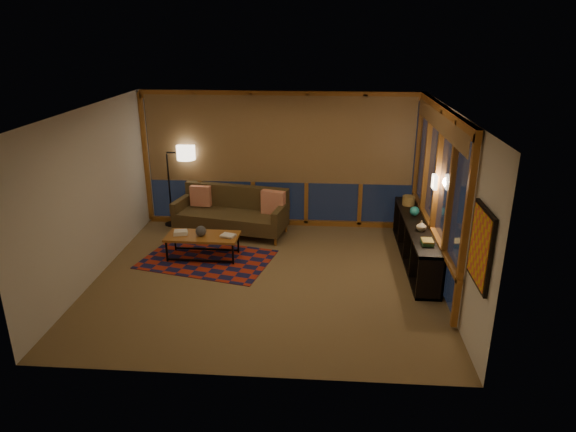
# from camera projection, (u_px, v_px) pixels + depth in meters

# --- Properties ---
(floor) EXTENTS (5.50, 5.00, 0.01)m
(floor) POSITION_uv_depth(u_px,v_px,m) (266.00, 278.00, 8.32)
(floor) COLOR olive
(floor) RESTS_ON ground
(ceiling) EXTENTS (5.50, 5.00, 0.01)m
(ceiling) POSITION_uv_depth(u_px,v_px,m) (264.00, 110.00, 7.38)
(ceiling) COLOR silver
(ceiling) RESTS_ON walls
(walls) EXTENTS (5.51, 5.01, 2.70)m
(walls) POSITION_uv_depth(u_px,v_px,m) (265.00, 199.00, 7.85)
(walls) COLOR silver
(walls) RESTS_ON floor
(window_wall_back) EXTENTS (5.30, 0.16, 2.60)m
(window_wall_back) POSITION_uv_depth(u_px,v_px,m) (279.00, 161.00, 10.12)
(window_wall_back) COLOR #996224
(window_wall_back) RESTS_ON walls
(window_wall_right) EXTENTS (0.16, 3.70, 2.60)m
(window_wall_right) POSITION_uv_depth(u_px,v_px,m) (435.00, 191.00, 8.22)
(window_wall_right) COLOR #996224
(window_wall_right) RESTS_ON walls
(wall_art) EXTENTS (0.06, 0.74, 0.94)m
(wall_art) POSITION_uv_depth(u_px,v_px,m) (480.00, 247.00, 5.90)
(wall_art) COLOR #DD4F29
(wall_art) RESTS_ON walls
(wall_sconce) EXTENTS (0.12, 0.18, 0.22)m
(wall_sconce) POSITION_uv_depth(u_px,v_px,m) (435.00, 182.00, 8.02)
(wall_sconce) COLOR #F2E0BF
(wall_sconce) RESTS_ON walls
(sofa) EXTENTS (2.27, 1.27, 0.88)m
(sofa) POSITION_uv_depth(u_px,v_px,m) (231.00, 212.00, 9.99)
(sofa) COLOR #44371E
(sofa) RESTS_ON floor
(pillow_left) EXTENTS (0.42, 0.18, 0.41)m
(pillow_left) POSITION_uv_depth(u_px,v_px,m) (201.00, 197.00, 10.23)
(pillow_left) COLOR red
(pillow_left) RESTS_ON sofa
(pillow_right) EXTENTS (0.49, 0.28, 0.46)m
(pillow_right) POSITION_uv_depth(u_px,v_px,m) (273.00, 202.00, 9.83)
(pillow_right) COLOR red
(pillow_right) RESTS_ON sofa
(area_rug) EXTENTS (2.43, 1.89, 0.01)m
(area_rug) POSITION_uv_depth(u_px,v_px,m) (207.00, 259.00, 8.98)
(area_rug) COLOR #A32715
(area_rug) RESTS_ON floor
(coffee_table) EXTENTS (1.27, 0.61, 0.42)m
(coffee_table) POSITION_uv_depth(u_px,v_px,m) (203.00, 246.00, 9.00)
(coffee_table) COLOR #996224
(coffee_table) RESTS_ON floor
(book_stack_a) EXTENTS (0.24, 0.21, 0.06)m
(book_stack_a) POSITION_uv_depth(u_px,v_px,m) (181.00, 233.00, 8.95)
(book_stack_a) COLOR white
(book_stack_a) RESTS_ON coffee_table
(book_stack_b) EXTENTS (0.31, 0.27, 0.05)m
(book_stack_b) POSITION_uv_depth(u_px,v_px,m) (228.00, 235.00, 8.85)
(book_stack_b) COLOR white
(book_stack_b) RESTS_ON coffee_table
(ceramic_pot) EXTENTS (0.24, 0.24, 0.19)m
(ceramic_pot) POSITION_uv_depth(u_px,v_px,m) (201.00, 231.00, 8.87)
(ceramic_pot) COLOR black
(ceramic_pot) RESTS_ON coffee_table
(floor_lamp) EXTENTS (0.57, 0.39, 1.66)m
(floor_lamp) POSITION_uv_depth(u_px,v_px,m) (169.00, 186.00, 10.30)
(floor_lamp) COLOR black
(floor_lamp) RESTS_ON floor
(bookshelf) EXTENTS (0.40, 2.84, 0.71)m
(bookshelf) POSITION_uv_depth(u_px,v_px,m) (416.00, 242.00, 8.81)
(bookshelf) COLOR black
(bookshelf) RESTS_ON floor
(basket) EXTENTS (0.28, 0.28, 0.17)m
(basket) POSITION_uv_depth(u_px,v_px,m) (409.00, 201.00, 9.54)
(basket) COLOR olive
(basket) RESTS_ON bookshelf
(teal_bowl) EXTENTS (0.18, 0.18, 0.17)m
(teal_bowl) POSITION_uv_depth(u_px,v_px,m) (415.00, 211.00, 8.99)
(teal_bowl) COLOR #207871
(teal_bowl) RESTS_ON bookshelf
(vase) EXTENTS (0.17, 0.17, 0.17)m
(vase) POSITION_uv_depth(u_px,v_px,m) (421.00, 226.00, 8.32)
(vase) COLOR tan
(vase) RESTS_ON bookshelf
(shelf_book_stack) EXTENTS (0.24, 0.29, 0.07)m
(shelf_book_stack) POSITION_uv_depth(u_px,v_px,m) (427.00, 242.00, 7.82)
(shelf_book_stack) COLOR white
(shelf_book_stack) RESTS_ON bookshelf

